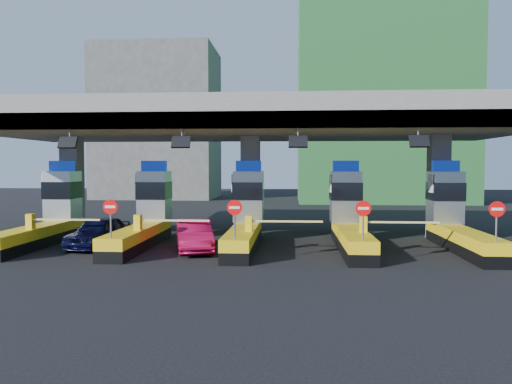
{
  "coord_description": "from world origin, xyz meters",
  "views": [
    {
      "loc": [
        2.24,
        -24.03,
        3.88
      ],
      "look_at": [
        0.51,
        0.0,
        2.62
      ],
      "focal_mm": 35.0,
      "sensor_mm": 36.0,
      "label": 1
    }
  ],
  "objects": [
    {
      "name": "toll_lane_far_right",
      "position": [
        10.0,
        0.28,
        1.4
      ],
      "size": [
        4.43,
        8.0,
        4.16
      ],
      "color": "black",
      "rests_on": "ground"
    },
    {
      "name": "red_car",
      "position": [
        -2.2,
        -1.66,
        0.71
      ],
      "size": [
        2.54,
        4.53,
        1.41
      ],
      "primitive_type": "imported",
      "rotation": [
        0.0,
        0.0,
        0.26
      ],
      "color": "#AB0D3B",
      "rests_on": "ground"
    },
    {
      "name": "toll_lane_left",
      "position": [
        -5.0,
        0.28,
        1.4
      ],
      "size": [
        4.43,
        8.0,
        4.16
      ],
      "color": "black",
      "rests_on": "ground"
    },
    {
      "name": "toll_canopy",
      "position": [
        0.0,
        2.87,
        6.13
      ],
      "size": [
        28.0,
        12.09,
        7.0
      ],
      "color": "slate",
      "rests_on": "ground"
    },
    {
      "name": "toll_lane_right",
      "position": [
        5.0,
        0.28,
        1.4
      ],
      "size": [
        4.43,
        8.0,
        4.16
      ],
      "color": "black",
      "rests_on": "ground"
    },
    {
      "name": "toll_lane_far_left",
      "position": [
        -10.0,
        0.28,
        1.4
      ],
      "size": [
        4.43,
        8.0,
        4.16
      ],
      "color": "black",
      "rests_on": "ground"
    },
    {
      "name": "ground",
      "position": [
        0.0,
        0.0,
        0.0
      ],
      "size": [
        120.0,
        120.0,
        0.0
      ],
      "primitive_type": "plane",
      "color": "black",
      "rests_on": "ground"
    },
    {
      "name": "van",
      "position": [
        -6.92,
        -1.01,
        0.73
      ],
      "size": [
        2.28,
        4.48,
        1.46
      ],
      "primitive_type": "imported",
      "rotation": [
        0.0,
        0.0,
        -0.13
      ],
      "color": "black",
      "rests_on": "ground"
    },
    {
      "name": "bg_building_scaffold",
      "position": [
        12.0,
        32.0,
        14.0
      ],
      "size": [
        18.0,
        12.0,
        28.0
      ],
      "primitive_type": "cube",
      "color": "#1E5926",
      "rests_on": "ground"
    },
    {
      "name": "bg_building_concrete",
      "position": [
        -14.0,
        36.0,
        9.0
      ],
      "size": [
        14.0,
        10.0,
        18.0
      ],
      "primitive_type": "cube",
      "color": "#4C4C49",
      "rests_on": "ground"
    },
    {
      "name": "toll_lane_center",
      "position": [
        0.0,
        0.28,
        1.4
      ],
      "size": [
        4.43,
        8.0,
        4.16
      ],
      "color": "black",
      "rests_on": "ground"
    }
  ]
}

